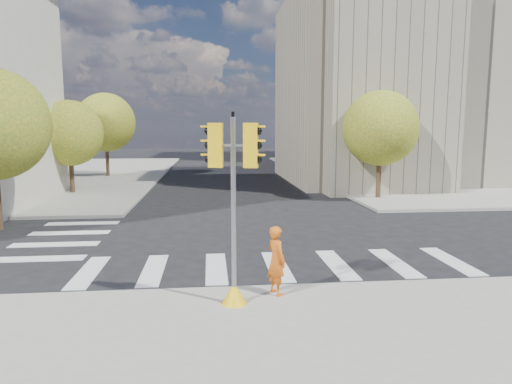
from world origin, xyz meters
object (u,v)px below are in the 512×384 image
at_px(lamp_far, 315,123).
at_px(lamp_near, 365,120).
at_px(traffic_signal, 234,226).
at_px(photographer, 276,260).

bearing_deg(lamp_far, lamp_near, -90.00).
relative_size(traffic_signal, photographer, 2.59).
bearing_deg(photographer, traffic_signal, 92.39).
xyz_separation_m(traffic_signal, photographer, (1.03, 0.52, -0.96)).
bearing_deg(lamp_near, traffic_signal, -116.49).
relative_size(lamp_far, photographer, 4.94).
height_order(lamp_far, photographer, lamp_far).
relative_size(lamp_far, traffic_signal, 1.91).
bearing_deg(traffic_signal, photographer, 39.50).
bearing_deg(lamp_near, lamp_far, 90.00).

